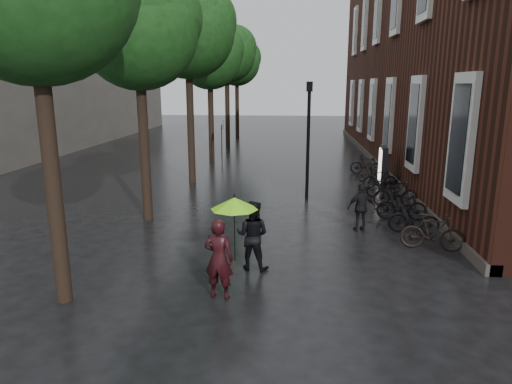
# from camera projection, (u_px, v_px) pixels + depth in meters

# --- Properties ---
(ground) EXTENTS (120.00, 120.00, 0.00)m
(ground) POSITION_uv_depth(u_px,v_px,m) (247.00, 333.00, 8.40)
(ground) COLOR black
(brick_building) EXTENTS (10.20, 33.20, 12.00)m
(brick_building) POSITION_uv_depth(u_px,v_px,m) (472.00, 56.00, 25.05)
(brick_building) COLOR #38160F
(brick_building) RESTS_ON ground
(bg_building) EXTENTS (16.00, 30.00, 14.00)m
(bg_building) POSITION_uv_depth(u_px,v_px,m) (4.00, 51.00, 35.71)
(bg_building) COLOR #47423D
(bg_building) RESTS_ON ground
(street_trees) EXTENTS (4.33, 34.03, 8.91)m
(street_trees) POSITION_uv_depth(u_px,v_px,m) (199.00, 46.00, 22.69)
(street_trees) COLOR black
(street_trees) RESTS_ON ground
(person_burgundy) EXTENTS (0.71, 0.53, 1.76)m
(person_burgundy) POSITION_uv_depth(u_px,v_px,m) (219.00, 259.00, 9.63)
(person_burgundy) COLOR black
(person_burgundy) RESTS_ON ground
(person_black) EXTENTS (0.97, 0.83, 1.74)m
(person_black) POSITION_uv_depth(u_px,v_px,m) (252.00, 235.00, 11.18)
(person_black) COLOR black
(person_black) RESTS_ON ground
(lime_umbrella) EXTENTS (1.07, 1.07, 1.58)m
(lime_umbrella) POSITION_uv_depth(u_px,v_px,m) (234.00, 203.00, 10.11)
(lime_umbrella) COLOR black
(lime_umbrella) RESTS_ON ground
(pedestrian_walking) EXTENTS (0.95, 0.55, 1.51)m
(pedestrian_walking) POSITION_uv_depth(u_px,v_px,m) (361.00, 207.00, 14.13)
(pedestrian_walking) COLOR black
(pedestrian_walking) RESTS_ON ground
(parked_bicycles) EXTENTS (1.91, 11.69, 1.02)m
(parked_bicycles) POSITION_uv_depth(u_px,v_px,m) (391.00, 190.00, 17.62)
(parked_bicycles) COLOR black
(parked_bicycles) RESTS_ON ground
(ad_lightbox) EXTENTS (0.27, 1.18, 1.78)m
(ad_lightbox) POSITION_uv_depth(u_px,v_px,m) (383.00, 166.00, 20.44)
(ad_lightbox) COLOR black
(ad_lightbox) RESTS_ON ground
(lamp_post) EXTENTS (0.24, 0.24, 4.58)m
(lamp_post) POSITION_uv_depth(u_px,v_px,m) (308.00, 129.00, 17.60)
(lamp_post) COLOR black
(lamp_post) RESTS_ON ground
(cycle_sign) EXTENTS (0.14, 0.47, 2.56)m
(cycle_sign) POSITION_uv_depth(u_px,v_px,m) (222.00, 136.00, 25.00)
(cycle_sign) COLOR #262628
(cycle_sign) RESTS_ON ground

